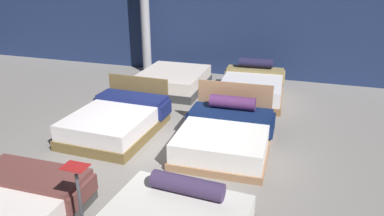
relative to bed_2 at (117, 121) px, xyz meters
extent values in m
cube|color=gray|center=(1.11, -0.38, -0.27)|extent=(18.00, 18.00, 0.02)
cube|color=navy|center=(1.11, 4.64, 1.49)|extent=(18.00, 0.06, 3.50)
cube|color=brown|center=(0.02, -2.36, 0.19)|extent=(1.51, 0.67, 0.07)
cube|color=brown|center=(0.78, -2.35, 0.04)|extent=(0.08, 0.64, 0.24)
cylinder|color=#3E2F52|center=(2.19, -2.22, 0.38)|extent=(0.92, 0.27, 0.22)
cube|color=brown|center=(0.00, -0.07, -0.16)|extent=(1.51, 2.03, 0.19)
cube|color=white|center=(0.00, -0.07, 0.08)|extent=(1.45, 1.97, 0.29)
cube|color=brown|center=(0.02, 0.93, 0.19)|extent=(1.38, 0.07, 0.89)
cube|color=navy|center=(0.02, 0.64, 0.26)|extent=(1.46, 0.56, 0.08)
cube|color=navy|center=(-0.72, 0.66, 0.08)|extent=(0.09, 0.52, 0.28)
cube|color=navy|center=(0.76, 0.62, 0.08)|extent=(0.09, 0.52, 0.28)
cube|color=#966D4D|center=(2.16, -0.08, -0.19)|extent=(1.61, 1.95, 0.13)
cube|color=white|center=(2.16, -0.08, 0.03)|extent=(1.55, 1.89, 0.33)
cube|color=#966D4D|center=(2.13, 0.88, 0.23)|extent=(1.46, 0.09, 0.97)
cube|color=#0D1B42|center=(2.14, 0.54, 0.23)|extent=(1.55, 0.67, 0.07)
cube|color=#0D1B42|center=(1.36, 0.51, 0.05)|extent=(0.09, 0.62, 0.28)
cube|color=#0D1B42|center=(2.92, 0.56, 0.05)|extent=(0.09, 0.62, 0.28)
cylinder|color=#4C2554|center=(2.14, 0.64, 0.39)|extent=(0.87, 0.28, 0.25)
cube|color=#2F3132|center=(0.09, 2.83, -0.16)|extent=(1.67, 2.01, 0.19)
cube|color=silver|center=(0.09, 2.83, 0.08)|extent=(1.61, 1.95, 0.29)
cube|color=brown|center=(2.19, 2.77, -0.17)|extent=(1.60, 2.14, 0.16)
cube|color=silver|center=(2.19, 2.77, 0.08)|extent=(1.54, 2.07, 0.34)
cube|color=olive|center=(2.14, 3.52, 0.27)|extent=(1.49, 0.57, 0.06)
cube|color=olive|center=(1.40, 3.48, 0.12)|extent=(0.09, 0.49, 0.24)
cube|color=olive|center=(2.88, 3.57, 0.12)|extent=(0.09, 0.49, 0.24)
cylinder|color=#1F1C3C|center=(2.14, 3.56, 0.45)|extent=(0.88, 0.28, 0.23)
cylinder|color=#3F3F44|center=(1.11, -2.83, 0.21)|extent=(0.04, 0.04, 0.94)
cube|color=#B21E1E|center=(1.11, -2.83, 0.79)|extent=(0.28, 0.20, 0.01)
cylinder|color=#99999E|center=(-1.24, 4.15, 1.49)|extent=(0.26, 0.26, 3.50)
camera|label=1|loc=(3.35, -5.67, 2.82)|focal=33.67mm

